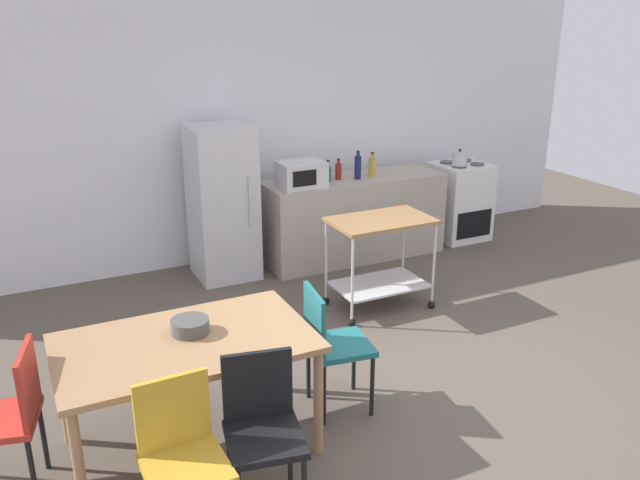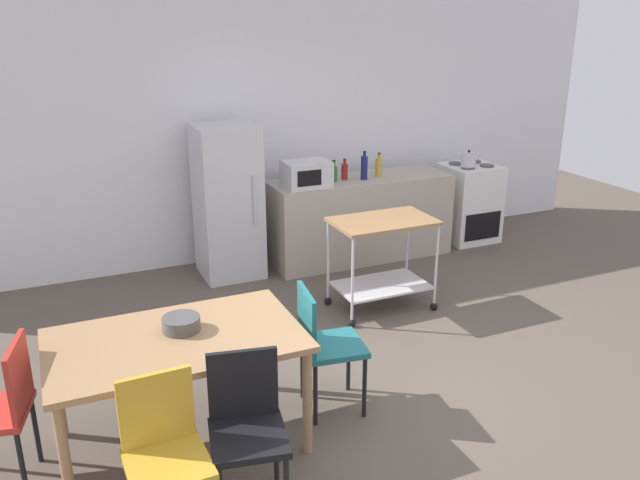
# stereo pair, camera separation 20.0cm
# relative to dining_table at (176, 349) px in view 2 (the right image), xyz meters

# --- Properties ---
(ground_plane) EXTENTS (12.00, 12.00, 0.00)m
(ground_plane) POSITION_rel_dining_table_xyz_m (1.64, -0.07, -0.67)
(ground_plane) COLOR brown
(back_wall) EXTENTS (8.40, 0.12, 2.90)m
(back_wall) POSITION_rel_dining_table_xyz_m (1.64, 3.13, 0.78)
(back_wall) COLOR white
(back_wall) RESTS_ON ground_plane
(kitchen_counter) EXTENTS (2.00, 0.64, 0.90)m
(kitchen_counter) POSITION_rel_dining_table_xyz_m (2.54, 2.53, -0.22)
(kitchen_counter) COLOR #A89E8E
(kitchen_counter) RESTS_ON ground_plane
(dining_table) EXTENTS (1.50, 0.90, 0.75)m
(dining_table) POSITION_rel_dining_table_xyz_m (0.00, 0.00, 0.00)
(dining_table) COLOR #A37A51
(dining_table) RESTS_ON ground_plane
(chair_mustard) EXTENTS (0.41, 0.41, 0.89)m
(chair_mustard) POSITION_rel_dining_table_xyz_m (-0.22, -0.72, -0.15)
(chair_mustard) COLOR gold
(chair_mustard) RESTS_ON ground_plane
(chair_black) EXTENTS (0.47, 0.47, 0.89)m
(chair_black) POSITION_rel_dining_table_xyz_m (0.22, -0.67, -0.15)
(chair_black) COLOR black
(chair_black) RESTS_ON ground_plane
(chair_red) EXTENTS (0.48, 0.48, 0.89)m
(chair_red) POSITION_rel_dining_table_xyz_m (-0.98, 0.04, -0.15)
(chair_red) COLOR #B72D23
(chair_red) RESTS_ON ground_plane
(chair_teal) EXTENTS (0.45, 0.45, 0.89)m
(chair_teal) POSITION_rel_dining_table_xyz_m (0.97, -0.00, -0.15)
(chair_teal) COLOR #1E666B
(chair_teal) RESTS_ON ground_plane
(stove_oven) EXTENTS (0.60, 0.61, 0.92)m
(stove_oven) POSITION_rel_dining_table_xyz_m (3.99, 2.54, -0.22)
(stove_oven) COLOR white
(stove_oven) RESTS_ON ground_plane
(refrigerator) EXTENTS (0.60, 0.63, 1.55)m
(refrigerator) POSITION_rel_dining_table_xyz_m (1.09, 2.63, 0.10)
(refrigerator) COLOR silver
(refrigerator) RESTS_ON ground_plane
(kitchen_cart) EXTENTS (0.91, 0.57, 0.85)m
(kitchen_cart) POSITION_rel_dining_table_xyz_m (2.12, 1.27, -0.10)
(kitchen_cart) COLOR olive
(kitchen_cart) RESTS_ON ground_plane
(microwave) EXTENTS (0.46, 0.35, 0.26)m
(microwave) POSITION_rel_dining_table_xyz_m (1.87, 2.43, 0.36)
(microwave) COLOR silver
(microwave) RESTS_ON kitchen_counter
(bottle_wine) EXTENTS (0.07, 0.07, 0.22)m
(bottle_wine) POSITION_rel_dining_table_xyz_m (2.22, 2.52, 0.32)
(bottle_wine) COLOR #1E6628
(bottle_wine) RESTS_ON kitchen_counter
(bottle_olive_oil) EXTENTS (0.07, 0.07, 0.22)m
(bottle_olive_oil) POSITION_rel_dining_table_xyz_m (2.35, 2.54, 0.32)
(bottle_olive_oil) COLOR maroon
(bottle_olive_oil) RESTS_ON kitchen_counter
(bottle_sparkling_water) EXTENTS (0.07, 0.07, 0.30)m
(bottle_sparkling_water) POSITION_rel_dining_table_xyz_m (2.54, 2.46, 0.36)
(bottle_sparkling_water) COLOR navy
(bottle_sparkling_water) RESTS_ON kitchen_counter
(bottle_hot_sauce) EXTENTS (0.07, 0.07, 0.26)m
(bottle_hot_sauce) POSITION_rel_dining_table_xyz_m (2.74, 2.50, 0.34)
(bottle_hot_sauce) COLOR gold
(bottle_hot_sauce) RESTS_ON kitchen_counter
(fruit_bowl) EXTENTS (0.23, 0.23, 0.09)m
(fruit_bowl) POSITION_rel_dining_table_xyz_m (0.06, 0.08, 0.12)
(fruit_bowl) COLOR #4C4C4C
(fruit_bowl) RESTS_ON dining_table
(kettle) EXTENTS (0.24, 0.17, 0.19)m
(kettle) POSITION_rel_dining_table_xyz_m (3.87, 2.45, 0.33)
(kettle) COLOR silver
(kettle) RESTS_ON stove_oven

